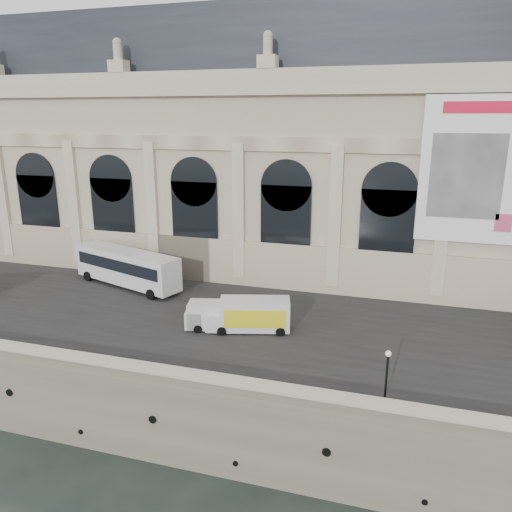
{
  "coord_description": "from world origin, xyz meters",
  "views": [
    {
      "loc": [
        17.41,
        -26.62,
        23.76
      ],
      "look_at": [
        2.81,
        22.0,
        9.38
      ],
      "focal_mm": 35.0,
      "sensor_mm": 36.0,
      "label": 1
    }
  ],
  "objects_px": {
    "bus_left": "(127,267)",
    "van_c": "(215,316)",
    "lamp_right": "(386,379)",
    "box_truck": "(250,315)"
  },
  "relations": [
    {
      "from": "bus_left",
      "to": "box_truck",
      "type": "relative_size",
      "value": 1.85
    },
    {
      "from": "van_c",
      "to": "lamp_right",
      "type": "distance_m",
      "value": 16.59
    },
    {
      "from": "van_c",
      "to": "bus_left",
      "type": "bearing_deg",
      "value": 149.53
    },
    {
      "from": "bus_left",
      "to": "van_c",
      "type": "relative_size",
      "value": 2.39
    },
    {
      "from": "box_truck",
      "to": "lamp_right",
      "type": "bearing_deg",
      "value": -36.1
    },
    {
      "from": "box_truck",
      "to": "van_c",
      "type": "bearing_deg",
      "value": -169.91
    },
    {
      "from": "bus_left",
      "to": "van_c",
      "type": "height_order",
      "value": "bus_left"
    },
    {
      "from": "van_c",
      "to": "box_truck",
      "type": "xyz_separation_m",
      "value": [
        2.99,
        0.53,
        0.2
      ]
    },
    {
      "from": "box_truck",
      "to": "lamp_right",
      "type": "relative_size",
      "value": 1.94
    },
    {
      "from": "bus_left",
      "to": "van_c",
      "type": "distance_m",
      "value": 15.08
    }
  ]
}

